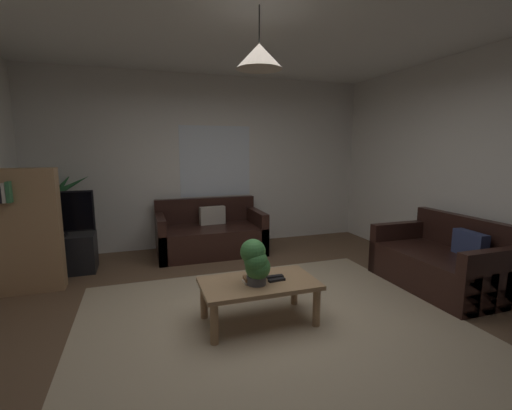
% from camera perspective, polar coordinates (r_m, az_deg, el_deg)
% --- Properties ---
extents(floor, '(5.39, 5.45, 0.02)m').
position_cam_1_polar(floor, '(3.57, 1.61, -17.83)').
color(floor, brown).
rests_on(floor, ground).
extents(rug, '(3.50, 3.00, 0.01)m').
position_cam_1_polar(rug, '(3.39, 2.84, -19.07)').
color(rug, tan).
rests_on(rug, ground).
extents(wall_back, '(5.51, 0.06, 2.77)m').
position_cam_1_polar(wall_back, '(5.84, -7.74, 6.95)').
color(wall_back, silver).
rests_on(wall_back, ground).
extents(wall_right, '(0.06, 5.45, 2.77)m').
position_cam_1_polar(wall_right, '(4.85, 33.67, 5.01)').
color(wall_right, silver).
rests_on(wall_right, ground).
extents(ceiling, '(5.39, 5.45, 0.02)m').
position_cam_1_polar(ceiling, '(3.38, 1.86, 29.40)').
color(ceiling, white).
extents(window_pane, '(1.17, 0.01, 1.15)m').
position_cam_1_polar(window_pane, '(5.83, -6.62, 7.10)').
color(window_pane, white).
extents(couch_under_window, '(1.60, 0.87, 0.82)m').
position_cam_1_polar(couch_under_window, '(5.47, -7.48, -4.99)').
color(couch_under_window, black).
rests_on(couch_under_window, ground).
extents(couch_right_side, '(0.87, 1.43, 0.82)m').
position_cam_1_polar(couch_right_side, '(4.66, 28.07, -8.55)').
color(couch_right_side, black).
rests_on(couch_right_side, ground).
extents(coffee_table, '(1.07, 0.60, 0.40)m').
position_cam_1_polar(coffee_table, '(3.32, 0.47, -13.38)').
color(coffee_table, '#A87F56').
rests_on(coffee_table, ground).
extents(book_on_table_0, '(0.17, 0.11, 0.03)m').
position_cam_1_polar(book_on_table_0, '(3.27, -0.76, -12.28)').
color(book_on_table_0, beige).
rests_on(book_on_table_0, coffee_table).
extents(book_on_table_1, '(0.14, 0.13, 0.03)m').
position_cam_1_polar(book_on_table_1, '(3.25, -0.74, -11.87)').
color(book_on_table_1, '#99663F').
rests_on(book_on_table_1, coffee_table).
extents(remote_on_table_0, '(0.16, 0.05, 0.02)m').
position_cam_1_polar(remote_on_table_0, '(3.38, 3.11, -11.61)').
color(remote_on_table_0, black).
rests_on(remote_on_table_0, coffee_table).
extents(remote_on_table_1, '(0.16, 0.06, 0.02)m').
position_cam_1_polar(remote_on_table_1, '(3.30, 3.39, -12.11)').
color(remote_on_table_1, black).
rests_on(remote_on_table_1, coffee_table).
extents(potted_plant_on_table, '(0.27, 0.26, 0.42)m').
position_cam_1_polar(potted_plant_on_table, '(3.16, -0.07, -9.21)').
color(potted_plant_on_table, '#4C4C51').
rests_on(potted_plant_on_table, coffee_table).
extents(tv_stand, '(0.90, 0.44, 0.50)m').
position_cam_1_polar(tv_stand, '(5.24, -29.57, -7.05)').
color(tv_stand, black).
rests_on(tv_stand, ground).
extents(tv, '(0.94, 0.16, 0.58)m').
position_cam_1_polar(tv, '(5.10, -30.11, -1.19)').
color(tv, black).
rests_on(tv, tv_stand).
extents(potted_palm_corner, '(0.91, 0.96, 1.30)m').
position_cam_1_polar(potted_palm_corner, '(5.66, -29.98, -1.92)').
color(potted_palm_corner, brown).
rests_on(potted_palm_corner, ground).
extents(bookshelf_corner, '(0.70, 0.31, 1.40)m').
position_cam_1_polar(bookshelf_corner, '(4.65, -33.54, -3.46)').
color(bookshelf_corner, '#A87F56').
rests_on(bookshelf_corner, ground).
extents(pendant_lamp, '(0.40, 0.40, 0.50)m').
position_cam_1_polar(pendant_lamp, '(3.15, 0.53, 23.14)').
color(pendant_lamp, black).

